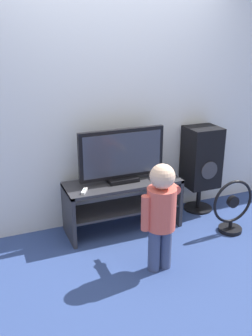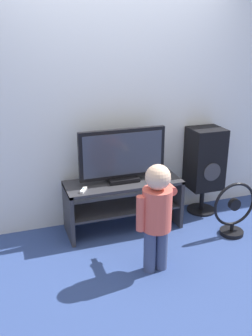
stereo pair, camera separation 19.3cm
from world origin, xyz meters
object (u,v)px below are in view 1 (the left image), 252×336
object	(u,v)px
child	(161,209)
speaker_tower	(201,159)
game_console	(155,176)
floor_fan	(232,209)
television	(122,156)
remote_primary	(84,191)

from	to	relation	value
child	speaker_tower	bearing A→B (deg)	42.13
game_console	floor_fan	bearing A→B (deg)	-32.59
child	floor_fan	bearing A→B (deg)	16.40
television	floor_fan	xyz separation A→B (m)	(1.00, -0.51, -0.53)
television	child	bearing A→B (deg)	-87.90
speaker_tower	floor_fan	world-z (taller)	speaker_tower
child	floor_fan	world-z (taller)	child
speaker_tower	child	bearing A→B (deg)	-137.87
speaker_tower	remote_primary	bearing A→B (deg)	-172.32
speaker_tower	game_console	bearing A→B (deg)	-167.76
game_console	child	xyz separation A→B (m)	(-0.30, -0.71, 0.02)
child	floor_fan	distance (m)	1.06
game_console	child	bearing A→B (deg)	-112.61
television	remote_primary	bearing A→B (deg)	-163.63
remote_primary	floor_fan	world-z (taller)	floor_fan
game_console	child	distance (m)	0.77
remote_primary	child	world-z (taller)	child
game_console	child	size ratio (longest dim) A/B	0.20
remote_primary	speaker_tower	bearing A→B (deg)	7.68
child	speaker_tower	world-z (taller)	speaker_tower
game_console	remote_primary	distance (m)	0.76
television	child	size ratio (longest dim) A/B	0.92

